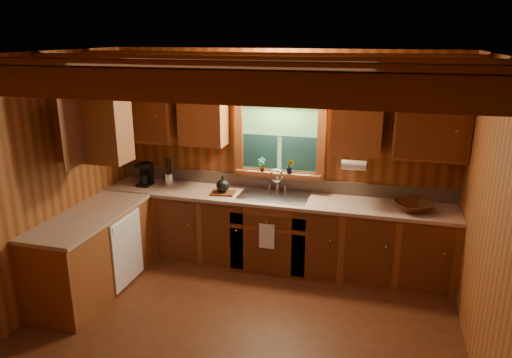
{
  "coord_description": "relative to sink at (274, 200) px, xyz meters",
  "views": [
    {
      "loc": [
        1.23,
        -3.66,
        2.76
      ],
      "look_at": [
        0.0,
        0.8,
        1.35
      ],
      "focal_mm": 33.51,
      "sensor_mm": 36.0,
      "label": 1
    }
  ],
  "objects": [
    {
      "name": "sink",
      "position": [
        0.0,
        0.0,
        0.0
      ],
      "size": [
        0.82,
        0.48,
        0.43
      ],
      "color": "silver",
      "rests_on": "countertop"
    },
    {
      "name": "wall_sconce",
      "position": [
        0.0,
        0.14,
        1.31
      ],
      "size": [
        0.45,
        0.21,
        0.17
      ],
      "color": "black",
      "rests_on": "room"
    },
    {
      "name": "teakettle",
      "position": [
        -0.62,
        -0.09,
        0.15
      ],
      "size": [
        0.16,
        0.16,
        0.2
      ],
      "rotation": [
        0.0,
        0.0,
        -0.15
      ],
      "color": "black",
      "rests_on": "cutting_board"
    },
    {
      "name": "window_sill",
      "position": [
        0.0,
        0.22,
        0.26
      ],
      "size": [
        1.06,
        0.14,
        0.04
      ],
      "primitive_type": "cube",
      "color": "brown",
      "rests_on": "room"
    },
    {
      "name": "wicker_basket",
      "position": [
        1.58,
        -0.06,
        0.09
      ],
      "size": [
        0.51,
        0.51,
        0.1
      ],
      "primitive_type": "imported",
      "rotation": [
        0.0,
        0.0,
        0.35
      ],
      "color": "#48230C",
      "rests_on": "countertop"
    },
    {
      "name": "cutting_board",
      "position": [
        -0.62,
        -0.09,
        0.06
      ],
      "size": [
        0.3,
        0.23,
        0.03
      ],
      "primitive_type": "cube",
      "rotation": [
        0.0,
        0.0,
        0.11
      ],
      "color": "#532711",
      "rests_on": "countertop"
    },
    {
      "name": "potted_plant_right",
      "position": [
        0.15,
        0.18,
        0.37
      ],
      "size": [
        0.11,
        0.1,
        0.18
      ],
      "primitive_type": "imported",
      "rotation": [
        0.0,
        0.0,
        -0.21
      ],
      "color": "#532711",
      "rests_on": "window_sill"
    },
    {
      "name": "backsplash",
      "position": [
        0.0,
        0.28,
        0.12
      ],
      "size": [
        4.2,
        0.02,
        0.16
      ],
      "primitive_type": "cube",
      "color": "tan",
      "rests_on": "room"
    },
    {
      "name": "room",
      "position": [
        0.0,
        -1.6,
        0.44
      ],
      "size": [
        4.2,
        4.2,
        4.2
      ],
      "color": "#4E2713",
      "rests_on": "ground"
    },
    {
      "name": "dishwasher_panel",
      "position": [
        -1.47,
        -0.92,
        -0.43
      ],
      "size": [
        0.02,
        0.6,
        0.8
      ],
      "primitive_type": "cube",
      "color": "white",
      "rests_on": "base_cabinets"
    },
    {
      "name": "coffee_maker",
      "position": [
        -1.69,
        -0.01,
        0.19
      ],
      "size": [
        0.16,
        0.21,
        0.29
      ],
      "rotation": [
        0.0,
        0.0,
        -0.03
      ],
      "color": "black",
      "rests_on": "countertop"
    },
    {
      "name": "upper_cabinets",
      "position": [
        -0.56,
        -0.18,
        0.98
      ],
      "size": [
        4.19,
        1.77,
        0.78
      ],
      "color": "brown",
      "rests_on": "room"
    },
    {
      "name": "utensil_crock",
      "position": [
        -1.4,
        0.07,
        0.13
      ],
      "size": [
        0.13,
        0.13,
        0.36
      ],
      "rotation": [
        0.0,
        0.0,
        0.19
      ],
      "color": "silver",
      "rests_on": "countertop"
    },
    {
      "name": "ceiling_beams",
      "position": [
        0.0,
        -1.6,
        1.63
      ],
      "size": [
        4.2,
        2.54,
        0.18
      ],
      "color": "brown",
      "rests_on": "room"
    },
    {
      "name": "window",
      "position": [
        0.0,
        0.26,
        0.67
      ],
      "size": [
        1.12,
        0.08,
        1.0
      ],
      "color": "brown",
      "rests_on": "room"
    },
    {
      "name": "dish_towel",
      "position": [
        0.0,
        -0.34,
        -0.34
      ],
      "size": [
        0.18,
        0.01,
        0.3
      ],
      "primitive_type": "cube",
      "color": "white",
      "rests_on": "base_cabinets"
    },
    {
      "name": "potted_plant_left",
      "position": [
        -0.2,
        0.18,
        0.37
      ],
      "size": [
        0.11,
        0.09,
        0.18
      ],
      "primitive_type": "imported",
      "rotation": [
        0.0,
        0.0,
        0.29
      ],
      "color": "#532711",
      "rests_on": "window_sill"
    },
    {
      "name": "base_cabinets",
      "position": [
        -0.49,
        -0.32,
        -0.43
      ],
      "size": [
        4.2,
        2.22,
        0.86
      ],
      "color": "brown",
      "rests_on": "ground"
    },
    {
      "name": "countertop",
      "position": [
        -0.48,
        -0.31,
        0.02
      ],
      "size": [
        4.2,
        2.24,
        0.04
      ],
      "color": "tan",
      "rests_on": "base_cabinets"
    },
    {
      "name": "paper_towel_roll",
      "position": [
        0.92,
        -0.07,
        0.51
      ],
      "size": [
        0.27,
        0.11,
        0.11
      ],
      "primitive_type": "cylinder",
      "rotation": [
        0.0,
        1.57,
        0.0
      ],
      "color": "white",
      "rests_on": "upper_cabinets"
    }
  ]
}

